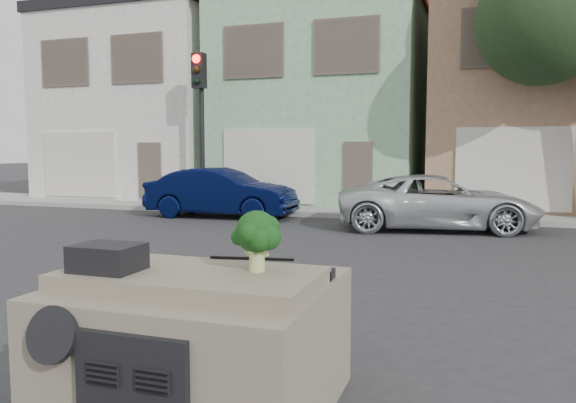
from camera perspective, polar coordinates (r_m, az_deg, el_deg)
The scene contains 12 objects.
ground_plane at distance 7.40m, azimuth 2.21°, elevation -10.53°, with size 120.00×120.00×0.00m, color #303033.
sidewalk at distance 17.55m, azimuth 12.03°, elevation -1.12°, with size 40.00×3.00×0.15m, color gray.
townhouse_white at distance 25.05m, azimuth -12.79°, elevation 9.25°, with size 7.20×8.20×7.55m, color silver.
townhouse_mint at distance 22.10m, azimuth 4.30°, elevation 9.91°, with size 7.20×8.20×7.55m, color #89B98F.
townhouse_tan at distance 21.49m, azimuth 24.34°, elevation 9.58°, with size 7.20×8.20×7.55m, color #9C7959.
navy_sedan at distance 16.79m, azimuth -6.76°, elevation -1.59°, with size 1.54×4.42×1.46m, color #050C32.
silver_pickup at distance 14.63m, azimuth 14.90°, elevation -2.77°, with size 2.29×4.96×1.38m, color silver.
traffic_signal at distance 18.42m, azimuth -8.86°, elevation 6.94°, with size 0.40×0.40×5.10m, color black.
car_dashboard at distance 4.57m, azimuth -8.86°, elevation -13.45°, with size 2.00×1.80×1.12m, color #78705D.
instrument_hump at distance 4.41m, azimuth -17.84°, elevation -5.44°, with size 0.48×0.38×0.20m, color black.
wiper_arm at distance 4.64m, azimuth -3.69°, elevation -5.80°, with size 0.70×0.03×0.02m, color black.
broccoli at distance 4.17m, azimuth -3.19°, elevation -3.96°, with size 0.38×0.38×0.47m, color #10330F.
Camera 1 is at (2.02, -6.82, 2.03)m, focal length 35.00 mm.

